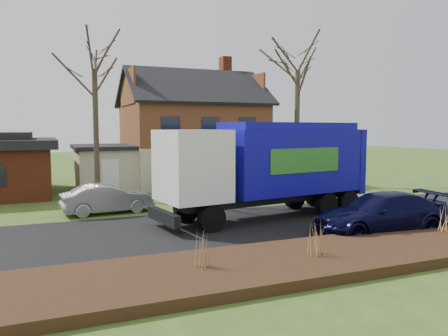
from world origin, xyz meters
name	(u,v)px	position (x,y,z in m)	size (l,w,h in m)	color
ground	(253,225)	(0.00, 0.00, 0.00)	(120.00, 120.00, 0.00)	#34501A
road	(253,225)	(0.00, 0.00, 0.01)	(80.00, 7.00, 0.02)	black
mulch_verge	(332,256)	(0.00, -5.30, 0.15)	(80.00, 3.50, 0.30)	black
main_house	(185,127)	(1.49, 13.91, 4.03)	(12.95, 8.95, 9.26)	beige
garbage_truck	(270,163)	(1.36, 1.06, 2.42)	(10.07, 4.05, 4.20)	black
silver_sedan	(108,199)	(-5.16, 4.78, 0.68)	(1.45, 4.15, 1.37)	#9DA0A4
navy_wagon	(380,213)	(3.77, -3.11, 0.77)	(2.15, 5.28, 1.53)	black
tree_front_west	(94,49)	(-5.15, 9.09, 8.19)	(3.34, 3.34, 9.94)	#403326
tree_front_east	(298,52)	(8.69, 10.73, 9.19)	(4.07, 4.07, 11.31)	#463C2A
tree_back	(164,77)	(2.01, 21.58, 8.37)	(3.17, 3.17, 10.04)	#47382A
grass_clump_west	(202,249)	(-4.04, -5.17, 0.77)	(0.35, 0.29, 0.94)	#A07746
grass_clump_mid	(317,237)	(-0.61, -5.43, 0.82)	(0.37, 0.31, 1.04)	#9D8045
grass_clump_east	(447,219)	(5.24, -4.80, 0.76)	(0.37, 0.30, 0.92)	tan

